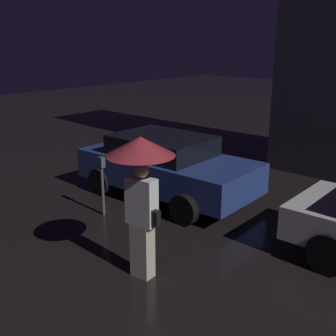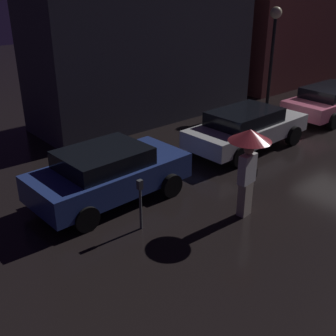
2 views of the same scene
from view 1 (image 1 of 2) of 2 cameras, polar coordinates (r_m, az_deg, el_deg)
parked_car_blue at (r=9.55m, az=-0.22°, el=0.39°), size 4.16×2.06×1.42m
pedestrian_with_umbrella at (r=6.01m, az=-3.67°, el=-0.68°), size 1.00×1.00×2.19m
parking_meter at (r=8.63m, az=-8.91°, el=-1.54°), size 0.12×0.10×1.24m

